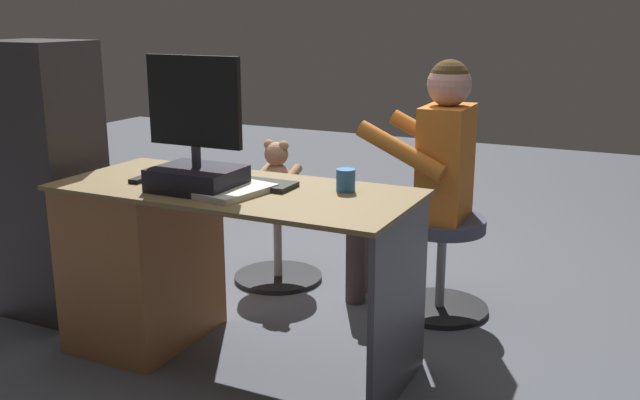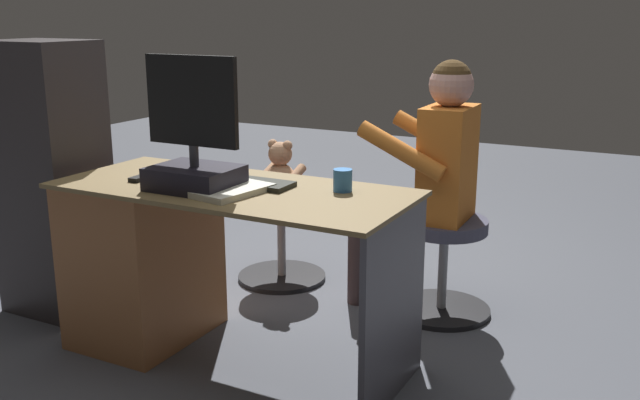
# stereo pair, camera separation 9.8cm
# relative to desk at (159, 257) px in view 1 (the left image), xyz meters

# --- Properties ---
(ground_plane) EXTENTS (10.00, 10.00, 0.00)m
(ground_plane) POSITION_rel_desk_xyz_m (-0.39, -0.43, -0.38)
(ground_plane) COLOR #4C4F59
(desk) EXTENTS (1.43, 0.62, 0.73)m
(desk) POSITION_rel_desk_xyz_m (0.00, 0.00, 0.00)
(desk) COLOR brown
(desk) RESTS_ON ground_plane
(monitor) EXTENTS (0.40, 0.26, 0.51)m
(monitor) POSITION_rel_desk_xyz_m (-0.28, 0.09, 0.49)
(monitor) COLOR black
(monitor) RESTS_ON desk
(keyboard) EXTENTS (0.42, 0.14, 0.02)m
(keyboard) POSITION_rel_desk_xyz_m (-0.40, -0.06, 0.36)
(keyboard) COLOR black
(keyboard) RESTS_ON desk
(computer_mouse) EXTENTS (0.06, 0.10, 0.04)m
(computer_mouse) POSITION_rel_desk_xyz_m (-0.11, -0.05, 0.36)
(computer_mouse) COLOR #212030
(computer_mouse) RESTS_ON desk
(cup) EXTENTS (0.07, 0.07, 0.09)m
(cup) POSITION_rel_desk_xyz_m (-0.80, -0.14, 0.39)
(cup) COLOR #3372BF
(cup) RESTS_ON desk
(tv_remote) EXTENTS (0.05, 0.15, 0.02)m
(tv_remote) POSITION_rel_desk_xyz_m (0.01, 0.05, 0.36)
(tv_remote) COLOR black
(tv_remote) RESTS_ON desk
(notebook_binder) EXTENTS (0.27, 0.33, 0.02)m
(notebook_binder) POSITION_rel_desk_xyz_m (-0.43, 0.09, 0.36)
(notebook_binder) COLOR beige
(notebook_binder) RESTS_ON desk
(office_chair_teddy) EXTENTS (0.47, 0.47, 0.46)m
(office_chair_teddy) POSITION_rel_desk_xyz_m (-0.09, -0.86, -0.11)
(office_chair_teddy) COLOR black
(office_chair_teddy) RESTS_ON ground_plane
(teddy_bear) EXTENTS (0.21, 0.21, 0.29)m
(teddy_bear) POSITION_rel_desk_xyz_m (-0.09, -0.87, 0.21)
(teddy_bear) COLOR tan
(teddy_bear) RESTS_ON office_chair_teddy
(visitor_chair) EXTENTS (0.46, 0.46, 0.46)m
(visitor_chair) POSITION_rel_desk_xyz_m (-0.99, -0.84, -0.11)
(visitor_chair) COLOR black
(visitor_chair) RESTS_ON ground_plane
(person) EXTENTS (0.56, 0.48, 1.19)m
(person) POSITION_rel_desk_xyz_m (-0.90, -0.84, 0.32)
(person) COLOR orange
(person) RESTS_ON ground_plane
(equipment_rack) EXTENTS (0.44, 0.36, 1.27)m
(equipment_rack) POSITION_rel_desk_xyz_m (0.66, -0.05, 0.25)
(equipment_rack) COLOR #2D292A
(equipment_rack) RESTS_ON ground_plane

